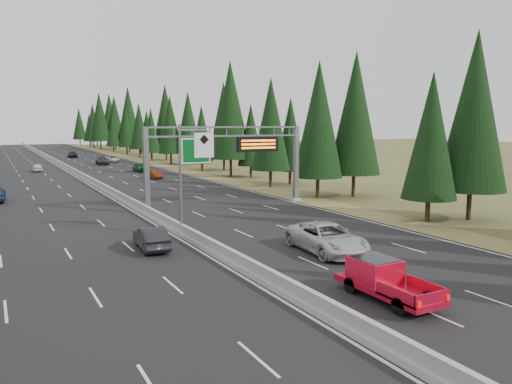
{
  "coord_description": "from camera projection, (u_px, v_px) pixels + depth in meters",
  "views": [
    {
      "loc": [
        -11.94,
        -8.76,
        8.07
      ],
      "look_at": [
        3.45,
        20.0,
        3.63
      ],
      "focal_mm": 35.0,
      "sensor_mm": 36.0,
      "label": 1
    }
  ],
  "objects": [
    {
      "name": "car_onc_near",
      "position": [
        151.0,
        238.0,
        32.07
      ],
      "size": [
        1.83,
        4.56,
        1.47
      ],
      "primitive_type": "imported",
      "rotation": [
        0.0,
        0.0,
        3.08
      ],
      "color": "black",
      "rests_on": "road"
    },
    {
      "name": "red_pickup",
      "position": [
        381.0,
        277.0,
        23.09
      ],
      "size": [
        1.94,
        5.43,
        1.77
      ],
      "color": "black",
      "rests_on": "road"
    },
    {
      "name": "road",
      "position": [
        71.0,
        172.0,
        84.22
      ],
      "size": [
        32.0,
        260.0,
        0.08
      ],
      "primitive_type": "cube",
      "color": "black",
      "rests_on": "ground"
    },
    {
      "name": "car_ahead_dkred",
      "position": [
        154.0,
        174.0,
        74.06
      ],
      "size": [
        1.75,
        4.13,
        1.33
      ],
      "primitive_type": "imported",
      "rotation": [
        0.0,
        0.0,
        0.09
      ],
      "color": "#5B1E0D",
      "rests_on": "road"
    },
    {
      "name": "shoulder_right",
      "position": [
        172.0,
        168.0,
        92.54
      ],
      "size": [
        3.6,
        260.0,
        0.06
      ],
      "primitive_type": "cube",
      "color": "olive",
      "rests_on": "ground"
    },
    {
      "name": "median_barrier",
      "position": [
        71.0,
        170.0,
        84.17
      ],
      "size": [
        0.7,
        260.0,
        0.85
      ],
      "color": "gray",
      "rests_on": "road"
    },
    {
      "name": "car_ahead_green",
      "position": [
        140.0,
        167.0,
        84.66
      ],
      "size": [
        2.01,
        4.48,
        1.5
      ],
      "primitive_type": "imported",
      "rotation": [
        0.0,
        0.0,
        0.06
      ],
      "color": "#114D24",
      "rests_on": "road"
    },
    {
      "name": "silver_minivan",
      "position": [
        327.0,
        238.0,
        31.3
      ],
      "size": [
        3.57,
        6.78,
        1.82
      ],
      "primitive_type": "imported",
      "rotation": [
        0.0,
        0.0,
        -0.09
      ],
      "color": "silver",
      "rests_on": "road"
    },
    {
      "name": "tree_row_right",
      "position": [
        203.0,
        119.0,
        89.48
      ],
      "size": [
        12.08,
        243.2,
        18.93
      ],
      "color": "black",
      "rests_on": "ground"
    },
    {
      "name": "hov_sign_pole",
      "position": [
        188.0,
        171.0,
        35.77
      ],
      "size": [
        2.8,
        0.5,
        8.0
      ],
      "color": "slate",
      "rests_on": "road"
    },
    {
      "name": "car_ahead_dkgrey",
      "position": [
        102.0,
        161.0,
        99.15
      ],
      "size": [
        2.34,
        5.3,
        1.51
      ],
      "primitive_type": "imported",
      "rotation": [
        0.0,
        0.0,
        -0.04
      ],
      "color": "black",
      "rests_on": "road"
    },
    {
      "name": "sign_gantry",
      "position": [
        233.0,
        153.0,
        48.26
      ],
      "size": [
        16.75,
        0.98,
        7.8
      ],
      "color": "slate",
      "rests_on": "road"
    },
    {
      "name": "car_ahead_far",
      "position": [
        73.0,
        154.0,
        120.41
      ],
      "size": [
        2.11,
        4.91,
        1.65
      ],
      "primitive_type": "imported",
      "rotation": [
        0.0,
        0.0,
        -0.03
      ],
      "color": "black",
      "rests_on": "road"
    },
    {
      "name": "car_ahead_white",
      "position": [
        112.0,
        159.0,
        105.97
      ],
      "size": [
        2.6,
        5.08,
        1.37
      ],
      "primitive_type": "imported",
      "rotation": [
        0.0,
        0.0,
        0.07
      ],
      "color": "silver",
      "rests_on": "road"
    },
    {
      "name": "car_onc_white",
      "position": [
        38.0,
        168.0,
        84.75
      ],
      "size": [
        1.85,
        4.01,
        1.33
      ],
      "primitive_type": "imported",
      "rotation": [
        0.0,
        0.0,
        3.07
      ],
      "color": "silver",
      "rests_on": "road"
    }
  ]
}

